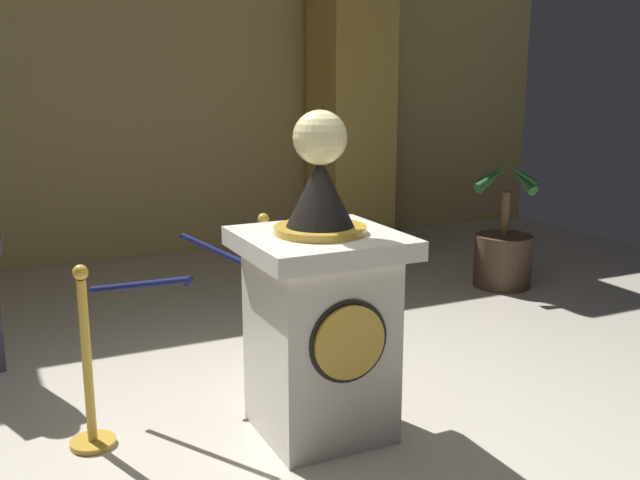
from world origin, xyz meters
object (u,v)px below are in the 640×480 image
stanchion_near (265,306)px  stanchion_far (89,385)px  potted_palm_right (503,252)px  pedestal_clock (320,311)px

stanchion_near → stanchion_far: (-1.31, -0.83, -0.01)m
potted_palm_right → stanchion_far: bearing=-159.4°
potted_palm_right → stanchion_near: bearing=-166.2°
stanchion_near → potted_palm_right: size_ratio=0.86×
stanchion_far → potted_palm_right: size_ratio=0.85×
stanchion_near → stanchion_far: stanchion_near is taller
stanchion_near → stanchion_far: 1.55m
pedestal_clock → stanchion_far: pedestal_clock is taller
pedestal_clock → potted_palm_right: size_ratio=1.50×
pedestal_clock → stanchion_far: bearing=162.4°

